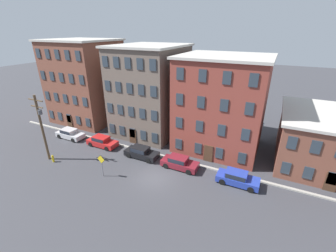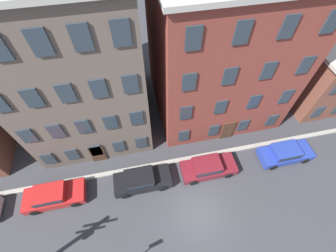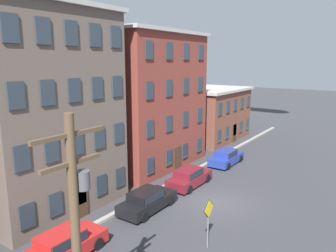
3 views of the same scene
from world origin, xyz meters
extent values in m
plane|color=#38383D|center=(0.00, 0.00, 0.00)|extent=(200.00, 200.00, 0.00)
cube|color=#9E998E|center=(0.00, 4.50, 0.08)|extent=(56.00, 0.36, 0.16)
cube|color=#66564C|center=(-6.98, 11.41, 6.47)|extent=(9.08, 10.82, 12.94)
cube|color=#B7B2A8|center=(-6.98, 11.41, 13.09)|extent=(9.58, 11.32, 0.30)
cube|color=#2D3842|center=(-10.62, 5.94, 1.62)|extent=(0.90, 0.10, 1.40)
cube|color=#2D3842|center=(-10.62, 5.94, 4.85)|extent=(0.90, 0.10, 1.40)
cube|color=#2D3842|center=(-10.62, 5.94, 8.09)|extent=(0.90, 0.10, 1.40)
cube|color=#2D3842|center=(-10.62, 5.94, 11.32)|extent=(0.90, 0.10, 1.40)
cube|color=#2D3842|center=(-8.80, 5.94, 1.62)|extent=(0.90, 0.10, 1.40)
cube|color=#2D3842|center=(-8.80, 5.94, 4.85)|extent=(0.90, 0.10, 1.40)
cube|color=#2D3842|center=(-8.80, 5.94, 8.09)|extent=(0.90, 0.10, 1.40)
cube|color=#2D3842|center=(-8.80, 5.94, 11.32)|extent=(0.90, 0.10, 1.40)
cube|color=#2D3842|center=(-6.98, 5.94, 1.62)|extent=(0.90, 0.10, 1.40)
cube|color=#2D3842|center=(-6.98, 5.94, 4.85)|extent=(0.90, 0.10, 1.40)
cube|color=#2D3842|center=(-6.98, 5.94, 8.09)|extent=(0.90, 0.10, 1.40)
cube|color=#2D3842|center=(-6.98, 5.94, 11.32)|extent=(0.90, 0.10, 1.40)
cube|color=#2D3842|center=(-5.17, 5.94, 1.62)|extent=(0.90, 0.10, 1.40)
cube|color=#2D3842|center=(-5.17, 5.94, 4.85)|extent=(0.90, 0.10, 1.40)
cube|color=#2D3842|center=(-5.17, 5.94, 8.09)|extent=(0.90, 0.10, 1.40)
cube|color=#2D3842|center=(-5.17, 5.94, 11.32)|extent=(0.90, 0.10, 1.40)
cube|color=#2D3842|center=(-3.35, 5.94, 1.62)|extent=(0.90, 0.10, 1.40)
cube|color=#2D3842|center=(-3.35, 5.94, 4.85)|extent=(0.90, 0.10, 1.40)
cube|color=#2D3842|center=(-3.35, 5.94, 8.09)|extent=(0.90, 0.10, 1.40)
cube|color=#2D3842|center=(-3.35, 5.94, 11.32)|extent=(0.90, 0.10, 1.40)
cube|color=#472D1E|center=(-6.98, 5.94, 1.10)|extent=(1.10, 0.10, 2.20)
cube|color=brown|center=(4.21, 10.76, 6.04)|extent=(10.65, 9.51, 12.08)
cube|color=#B7B2A8|center=(4.21, 10.76, 12.23)|extent=(11.15, 10.01, 0.30)
cube|color=#2D3842|center=(0.22, 5.94, 1.51)|extent=(0.90, 0.10, 1.40)
cube|color=#2D3842|center=(0.22, 5.94, 4.53)|extent=(0.90, 0.10, 1.40)
cube|color=#2D3842|center=(0.22, 5.94, 7.55)|extent=(0.90, 0.10, 1.40)
cube|color=#2D3842|center=(0.22, 5.94, 10.57)|extent=(0.90, 0.10, 1.40)
cube|color=#2D3842|center=(2.88, 5.94, 1.51)|extent=(0.90, 0.10, 1.40)
cube|color=#2D3842|center=(2.88, 5.94, 4.53)|extent=(0.90, 0.10, 1.40)
cube|color=#2D3842|center=(2.88, 5.94, 7.55)|extent=(0.90, 0.10, 1.40)
cube|color=#2D3842|center=(2.88, 5.94, 10.57)|extent=(0.90, 0.10, 1.40)
cube|color=#2D3842|center=(5.54, 5.94, 1.51)|extent=(0.90, 0.10, 1.40)
cube|color=#2D3842|center=(5.54, 5.94, 4.53)|extent=(0.90, 0.10, 1.40)
cube|color=#2D3842|center=(5.54, 5.94, 7.55)|extent=(0.90, 0.10, 1.40)
cube|color=#2D3842|center=(5.54, 5.94, 10.57)|extent=(0.90, 0.10, 1.40)
cube|color=#2D3842|center=(8.21, 5.94, 1.51)|extent=(0.90, 0.10, 1.40)
cube|color=#2D3842|center=(8.21, 5.94, 4.53)|extent=(0.90, 0.10, 1.40)
cube|color=#2D3842|center=(8.21, 5.94, 7.55)|extent=(0.90, 0.10, 1.40)
cube|color=#2D3842|center=(8.21, 5.94, 10.57)|extent=(0.90, 0.10, 1.40)
cube|color=#472D1E|center=(4.21, 5.94, 1.10)|extent=(1.10, 0.10, 2.20)
cube|color=brown|center=(16.98, 11.71, 3.06)|extent=(10.48, 11.41, 6.11)
cube|color=#B7B2A8|center=(16.98, 11.71, 6.26)|extent=(10.98, 11.91, 0.30)
cube|color=#2D3842|center=(12.79, 5.94, 1.53)|extent=(0.90, 0.10, 1.40)
cube|color=#2D3842|center=(12.79, 5.94, 4.58)|extent=(0.90, 0.10, 1.40)
cube|color=#2D3842|center=(14.89, 5.94, 1.53)|extent=(0.90, 0.10, 1.40)
cube|color=#2D3842|center=(14.89, 5.94, 4.58)|extent=(0.90, 0.10, 1.40)
cube|color=#2D3842|center=(16.98, 5.94, 1.53)|extent=(0.90, 0.10, 1.40)
cube|color=#2D3842|center=(16.98, 5.94, 4.58)|extent=(0.90, 0.10, 1.40)
cube|color=#2D3842|center=(19.08, 5.94, 1.53)|extent=(0.90, 0.10, 1.40)
cube|color=#2D3842|center=(19.08, 5.94, 4.58)|extent=(0.90, 0.10, 1.40)
cube|color=#2D3842|center=(21.18, 5.94, 1.53)|extent=(0.90, 0.10, 1.40)
cube|color=#2D3842|center=(21.18, 5.94, 4.58)|extent=(0.90, 0.10, 1.40)
cube|color=#472D1E|center=(16.98, 5.94, 1.10)|extent=(1.10, 0.10, 2.20)
cube|color=#B21E1E|center=(-10.34, 3.29, 0.53)|extent=(4.40, 1.80, 0.70)
cube|color=#B21E1E|center=(-10.54, 3.29, 1.15)|extent=(2.20, 1.51, 0.55)
cube|color=#1E232D|center=(-10.54, 3.29, 1.15)|extent=(2.02, 1.58, 0.48)
cylinder|color=black|center=(-8.89, 4.14, 0.33)|extent=(0.66, 0.22, 0.66)
cylinder|color=black|center=(-8.89, 2.44, 0.33)|extent=(0.66, 0.22, 0.66)
cube|color=black|center=(-3.73, 3.15, 0.53)|extent=(4.40, 1.80, 0.70)
cube|color=black|center=(-3.93, 3.15, 1.15)|extent=(2.20, 1.51, 0.55)
cube|color=#1E232D|center=(-3.93, 3.15, 1.15)|extent=(2.02, 1.58, 0.48)
cylinder|color=black|center=(-2.28, 4.00, 0.33)|extent=(0.66, 0.22, 0.66)
cylinder|color=black|center=(-2.28, 2.30, 0.33)|extent=(0.66, 0.22, 0.66)
cylinder|color=black|center=(-5.18, 4.00, 0.33)|extent=(0.66, 0.22, 0.66)
cylinder|color=black|center=(-5.18, 2.30, 0.33)|extent=(0.66, 0.22, 0.66)
cube|color=maroon|center=(1.62, 3.11, 0.53)|extent=(4.40, 1.80, 0.70)
cube|color=maroon|center=(1.42, 3.11, 1.15)|extent=(2.20, 1.51, 0.55)
cube|color=#1E232D|center=(1.42, 3.11, 1.15)|extent=(2.02, 1.58, 0.48)
cylinder|color=black|center=(3.07, 3.96, 0.33)|extent=(0.66, 0.22, 0.66)
cylinder|color=black|center=(3.07, 2.26, 0.33)|extent=(0.66, 0.22, 0.66)
cylinder|color=black|center=(0.17, 3.96, 0.33)|extent=(0.66, 0.22, 0.66)
cylinder|color=black|center=(0.17, 2.26, 0.33)|extent=(0.66, 0.22, 0.66)
cube|color=#233899|center=(8.37, 3.03, 0.53)|extent=(4.40, 1.80, 0.70)
cube|color=#233899|center=(8.17, 3.03, 1.15)|extent=(2.20, 1.51, 0.55)
cube|color=#1E232D|center=(8.17, 3.03, 1.15)|extent=(2.02, 1.58, 0.48)
cylinder|color=black|center=(9.82, 3.88, 0.33)|extent=(0.66, 0.22, 0.66)
cylinder|color=black|center=(9.82, 2.18, 0.33)|extent=(0.66, 0.22, 0.66)
cylinder|color=black|center=(6.92, 3.88, 0.33)|extent=(0.66, 0.22, 0.66)
cylinder|color=black|center=(6.92, 2.18, 0.33)|extent=(0.66, 0.22, 0.66)
cylinder|color=slate|center=(-5.45, -2.24, 1.28)|extent=(0.08, 0.08, 2.56)
cube|color=yellow|center=(-5.45, -2.27, 2.22)|extent=(0.97, 0.03, 0.97)
cube|color=black|center=(-5.45, -2.26, 2.22)|extent=(1.04, 0.02, 1.04)
cube|color=brown|center=(-14.12, -2.43, 7.82)|extent=(2.40, 0.12, 0.12)
cube|color=brown|center=(-14.12, -2.43, 7.02)|extent=(2.00, 0.12, 0.12)
cylinder|color=#515156|center=(-13.77, -2.43, 6.42)|extent=(0.44, 0.44, 0.55)
camera|label=1|loc=(10.34, -17.90, 15.28)|focal=24.00mm
camera|label=2|loc=(-3.18, -3.91, 17.26)|focal=24.00mm
camera|label=3|loc=(-19.70, -9.51, 9.79)|focal=35.00mm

